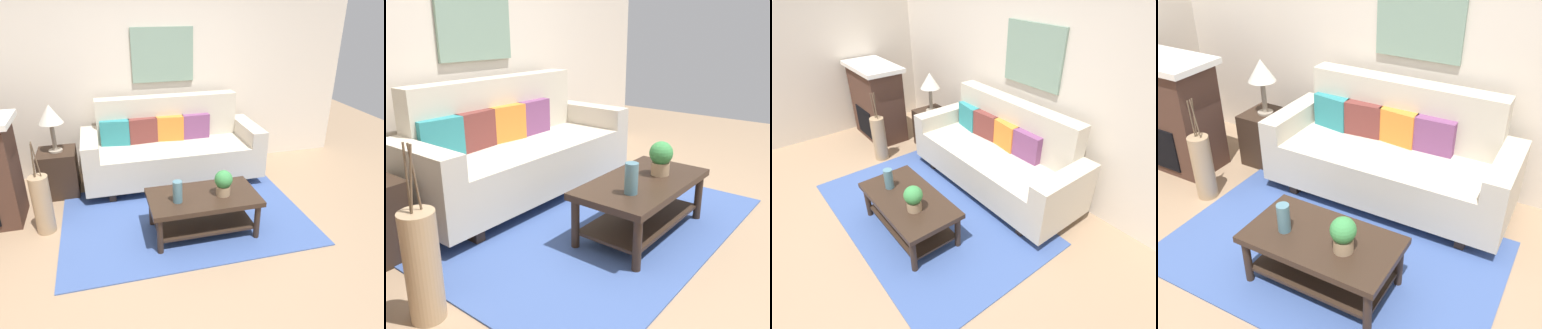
# 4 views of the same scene
# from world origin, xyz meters

# --- Properties ---
(ground_plane) EXTENTS (9.41, 9.41, 0.00)m
(ground_plane) POSITION_xyz_m (0.00, 0.00, 0.00)
(ground_plane) COLOR #9E7F60
(wall_back) EXTENTS (5.41, 0.10, 2.70)m
(wall_back) POSITION_xyz_m (0.00, 2.01, 1.35)
(wall_back) COLOR beige
(wall_back) RESTS_ON ground_plane
(area_rug) EXTENTS (2.63, 1.73, 0.01)m
(area_rug) POSITION_xyz_m (0.00, 0.50, 0.01)
(area_rug) COLOR #3D5693
(area_rug) RESTS_ON ground_plane
(couch) EXTENTS (2.24, 0.84, 1.08)m
(couch) POSITION_xyz_m (0.07, 1.47, 0.43)
(couch) COLOR beige
(couch) RESTS_ON ground_plane
(throw_pillow_teal) EXTENTS (0.37, 0.17, 0.32)m
(throw_pillow_teal) POSITION_xyz_m (-0.63, 1.59, 0.68)
(throw_pillow_teal) COLOR teal
(throw_pillow_teal) RESTS_ON couch
(throw_pillow_maroon) EXTENTS (0.37, 0.15, 0.32)m
(throw_pillow_maroon) POSITION_xyz_m (-0.28, 1.59, 0.68)
(throw_pillow_maroon) COLOR brown
(throw_pillow_maroon) RESTS_ON couch
(throw_pillow_orange) EXTENTS (0.37, 0.16, 0.32)m
(throw_pillow_orange) POSITION_xyz_m (0.07, 1.59, 0.68)
(throw_pillow_orange) COLOR orange
(throw_pillow_orange) RESTS_ON couch
(throw_pillow_plum) EXTENTS (0.36, 0.13, 0.32)m
(throw_pillow_plum) POSITION_xyz_m (0.42, 1.59, 0.68)
(throw_pillow_plum) COLOR #7A4270
(throw_pillow_plum) RESTS_ON couch
(coffee_table) EXTENTS (1.10, 0.60, 0.43)m
(coffee_table) POSITION_xyz_m (0.12, 0.21, 0.31)
(coffee_table) COLOR #332319
(coffee_table) RESTS_ON ground_plane
(tabletop_vase) EXTENTS (0.09, 0.09, 0.22)m
(tabletop_vase) POSITION_xyz_m (-0.16, 0.14, 0.54)
(tabletop_vase) COLOR slate
(tabletop_vase) RESTS_ON coffee_table
(potted_plant_tabletop) EXTENTS (0.18, 0.18, 0.26)m
(potted_plant_tabletop) POSITION_xyz_m (0.31, 0.17, 0.57)
(potted_plant_tabletop) COLOR tan
(potted_plant_tabletop) RESTS_ON coffee_table
(side_table) EXTENTS (0.44, 0.44, 0.56)m
(side_table) POSITION_xyz_m (-1.35, 1.45, 0.28)
(side_table) COLOR #332319
(side_table) RESTS_ON ground_plane
(table_lamp) EXTENTS (0.28, 0.28, 0.57)m
(table_lamp) POSITION_xyz_m (-1.35, 1.45, 0.99)
(table_lamp) COLOR gray
(table_lamp) RESTS_ON side_table
(fireplace) EXTENTS (1.02, 0.58, 1.16)m
(fireplace) POSITION_xyz_m (-2.16, 0.96, 0.59)
(fireplace) COLOR #472D23
(fireplace) RESTS_ON ground_plane
(floor_vase) EXTENTS (0.19, 0.19, 0.63)m
(floor_vase) POSITION_xyz_m (-1.45, 0.62, 0.32)
(floor_vase) COLOR tan
(floor_vase) RESTS_ON ground_plane
(floor_vase_branch_a) EXTENTS (0.05, 0.02, 0.36)m
(floor_vase_branch_a) POSITION_xyz_m (-1.43, 0.62, 0.81)
(floor_vase_branch_a) COLOR brown
(floor_vase_branch_a) RESTS_ON floor_vase
(floor_vase_branch_b) EXTENTS (0.03, 0.03, 0.36)m
(floor_vase_branch_b) POSITION_xyz_m (-1.46, 0.64, 0.81)
(floor_vase_branch_b) COLOR brown
(floor_vase_branch_b) RESTS_ON floor_vase
(floor_vase_branch_c) EXTENTS (0.04, 0.04, 0.36)m
(floor_vase_branch_c) POSITION_xyz_m (-1.46, 0.61, 0.81)
(floor_vase_branch_c) COLOR brown
(floor_vase_branch_c) RESTS_ON floor_vase
(framed_painting) EXTENTS (0.81, 0.03, 0.68)m
(framed_painting) POSITION_xyz_m (0.07, 1.94, 1.56)
(framed_painting) COLOR gray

